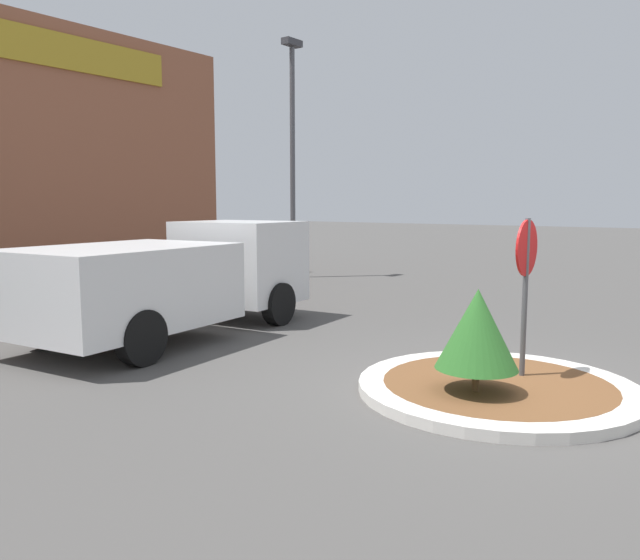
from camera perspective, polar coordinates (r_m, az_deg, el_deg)
The scene contains 6 objects.
ground_plane at distance 8.22m, azimuth 15.86°, elevation -9.91°, with size 120.00×120.00×0.00m, color #514F4C.
traffic_island at distance 8.21m, azimuth 15.87°, elevation -9.47°, with size 3.46×3.46×0.13m.
stop_sign at distance 8.38m, azimuth 18.31°, elevation 0.85°, with size 0.72×0.07×2.17m.
island_shrub at distance 7.58m, azimuth 14.18°, elevation -4.36°, with size 0.98×0.98×1.23m.
utility_truck at distance 11.41m, azimuth -13.19°, elevation 0.30°, with size 5.98×2.97×2.00m.
light_pole at distance 20.06m, azimuth -2.53°, elevation 12.44°, with size 0.70×0.30×7.39m.
Camera 1 is at (-7.35, -2.84, 2.35)m, focal length 35.00 mm.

